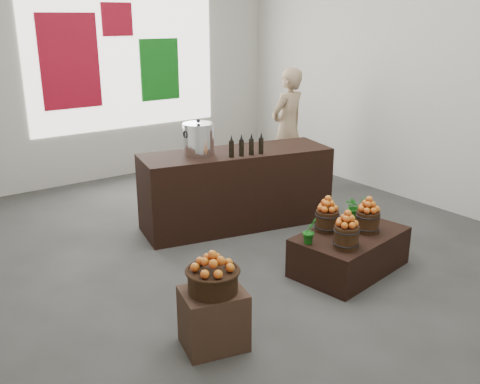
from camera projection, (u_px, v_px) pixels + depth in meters
ground at (239, 245)px, 6.26m from camera, size 7.00×7.00×0.00m
back_wall at (106, 53)px, 8.31m from camera, size 6.00×0.04×4.00m
back_opening at (125, 52)px, 8.47m from camera, size 3.20×0.02×2.40m
deco_red_left at (70, 62)px, 7.99m from camera, size 0.90×0.04×1.40m
deco_green_right at (160, 70)px, 8.89m from camera, size 0.70×0.04×1.00m
deco_red_upper at (117, 19)px, 8.25m from camera, size 0.50×0.04×0.50m
crate at (214, 319)px, 4.27m from camera, size 0.57×0.51×0.49m
wicker_basket at (213, 281)px, 4.17m from camera, size 0.39×0.39×0.18m
apples_in_basket at (213, 261)px, 4.11m from camera, size 0.31×0.31×0.16m
display_table at (349, 251)px, 5.58m from camera, size 1.30×0.92×0.41m
apple_bucket_front_left at (346, 237)px, 5.14m from camera, size 0.24×0.24×0.22m
apples_in_bucket_front_left at (347, 218)px, 5.08m from camera, size 0.18×0.18×0.16m
apple_bucket_front_right at (368, 222)px, 5.53m from camera, size 0.24×0.24×0.22m
apples_in_bucket_front_right at (369, 204)px, 5.47m from camera, size 0.18×0.18×0.16m
apple_bucket_rear at (327, 221)px, 5.55m from camera, size 0.24×0.24×0.22m
apples_in_bucket_rear at (328, 203)px, 5.49m from camera, size 0.18×0.18×0.16m
herb_garnish_right at (356, 207)px, 5.88m from camera, size 0.27×0.25×0.27m
herb_garnish_left at (310, 231)px, 5.23m from camera, size 0.15×0.12×0.26m
counter at (236, 188)px, 6.73m from camera, size 2.47×1.25×0.97m
stock_pot_left at (199, 140)px, 6.33m from camera, size 0.36×0.36×0.36m
oil_cruets at (244, 145)px, 6.33m from camera, size 0.35×0.14×0.27m
shopper at (287, 128)px, 8.26m from camera, size 0.73×0.55×1.82m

